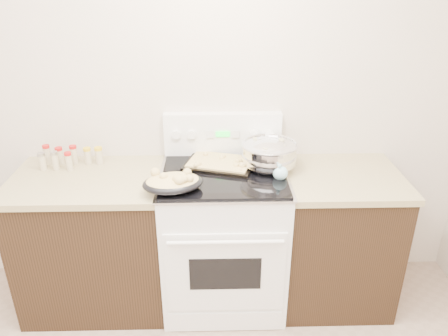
{
  "coord_description": "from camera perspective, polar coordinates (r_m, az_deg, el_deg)",
  "views": [
    {
      "loc": [
        0.29,
        -0.95,
        2.1
      ],
      "look_at": [
        0.35,
        1.37,
        1.0
      ],
      "focal_mm": 35.0,
      "sensor_mm": 36.0,
      "label": 1
    }
  ],
  "objects": [
    {
      "name": "room_shell",
      "position": [
        1.07,
        -17.2,
        2.5
      ],
      "size": [
        4.1,
        3.6,
        2.75
      ],
      "color": "beige",
      "rests_on": "ground"
    },
    {
      "name": "counter_left",
      "position": [
        2.99,
        -16.35,
        -9.04
      ],
      "size": [
        0.93,
        0.67,
        0.92
      ],
      "color": "black",
      "rests_on": "ground"
    },
    {
      "name": "counter_right",
      "position": [
        2.99,
        14.25,
        -8.71
      ],
      "size": [
        0.73,
        0.67,
        0.92
      ],
      "color": "black",
      "rests_on": "ground"
    },
    {
      "name": "kitchen_range",
      "position": [
        2.87,
        -0.03,
        -8.78
      ],
      "size": [
        0.78,
        0.73,
        1.22
      ],
      "color": "white",
      "rests_on": "ground"
    },
    {
      "name": "mixing_bowl",
      "position": [
        2.69,
        5.9,
        1.69
      ],
      "size": [
        0.43,
        0.43,
        0.21
      ],
      "color": "silver",
      "rests_on": "kitchen_range"
    },
    {
      "name": "roasting_pan",
      "position": [
        2.44,
        -6.69,
        -1.82
      ],
      "size": [
        0.38,
        0.3,
        0.11
      ],
      "color": "black",
      "rests_on": "kitchen_range"
    },
    {
      "name": "baking_sheet",
      "position": [
        2.72,
        -0.5,
        0.66
      ],
      "size": [
        0.48,
        0.4,
        0.06
      ],
      "color": "black",
      "rests_on": "kitchen_range"
    },
    {
      "name": "wooden_spoon",
      "position": [
        2.65,
        2.34,
        -0.31
      ],
      "size": [
        0.07,
        0.25,
        0.04
      ],
      "color": "tan",
      "rests_on": "kitchen_range"
    },
    {
      "name": "blue_ladle",
      "position": [
        2.59,
        7.43,
        -0.48
      ],
      "size": [
        0.17,
        0.27,
        0.11
      ],
      "color": "#A1E0F0",
      "rests_on": "kitchen_range"
    },
    {
      "name": "spice_jars",
      "position": [
        2.93,
        -19.78,
        1.34
      ],
      "size": [
        0.38,
        0.14,
        0.13
      ],
      "color": "#BFB28C",
      "rests_on": "counter_left"
    }
  ]
}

